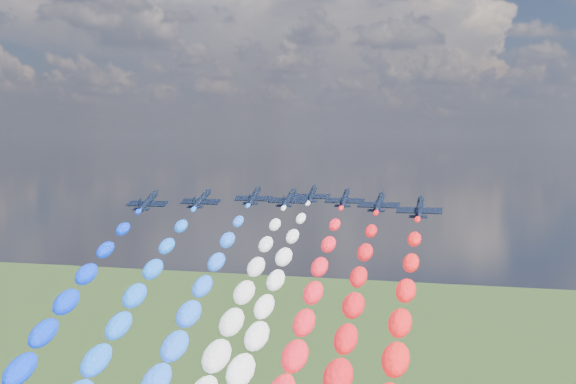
% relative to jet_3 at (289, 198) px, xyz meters
% --- Properties ---
extents(jet_0, '(9.41, 12.57, 6.56)m').
position_rel_jet_3_xyz_m(jet_0, '(-28.16, -15.13, 0.00)').
color(jet_0, black).
extents(jet_1, '(9.28, 12.47, 6.56)m').
position_rel_jet_3_xyz_m(jet_1, '(-18.57, -7.52, 0.00)').
color(jet_1, black).
extents(jet_2, '(9.58, 12.69, 6.56)m').
position_rel_jet_3_xyz_m(jet_2, '(-9.51, 3.60, 0.00)').
color(jet_2, black).
extents(trail_2, '(6.03, 100.67, 58.38)m').
position_rel_jet_3_xyz_m(trail_2, '(-9.51, -48.55, -27.89)').
color(trail_2, blue).
extents(jet_3, '(9.51, 12.64, 6.56)m').
position_rel_jet_3_xyz_m(jet_3, '(0.00, 0.00, 0.00)').
color(jet_3, black).
extents(jet_4, '(9.84, 12.87, 6.56)m').
position_rel_jet_3_xyz_m(jet_4, '(2.61, 12.95, 0.00)').
color(jet_4, black).
extents(trail_4, '(6.03, 100.67, 58.38)m').
position_rel_jet_3_xyz_m(trail_4, '(2.61, -39.20, -27.89)').
color(trail_4, white).
extents(jet_5, '(9.49, 12.62, 6.56)m').
position_rel_jet_3_xyz_m(jet_5, '(12.52, 3.11, 0.00)').
color(jet_5, black).
extents(jet_6, '(9.41, 12.57, 6.56)m').
position_rel_jet_3_xyz_m(jet_6, '(21.54, -5.42, 0.00)').
color(jet_6, black).
extents(jet_7, '(9.18, 12.40, 6.56)m').
position_rel_jet_3_xyz_m(jet_7, '(30.93, -15.17, 0.00)').
color(jet_7, black).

